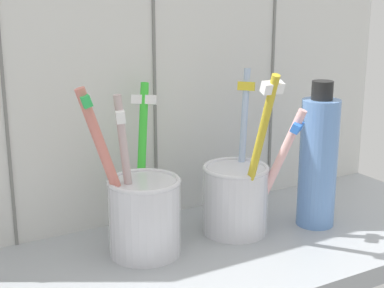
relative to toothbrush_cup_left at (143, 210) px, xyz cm
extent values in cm
cube|color=#9EA3A8|center=(5.45, -2.83, -5.51)|extent=(64.00, 22.00, 2.00)
cube|color=silver|center=(5.45, 9.17, 15.99)|extent=(64.00, 2.00, 45.00)
cube|color=gray|center=(-10.55, 8.07, 15.99)|extent=(0.30, 0.20, 45.00)
cube|color=gray|center=(5.45, 8.07, 15.99)|extent=(0.30, 0.20, 45.00)
cube|color=gray|center=(21.45, 8.07, 15.99)|extent=(0.30, 0.20, 45.00)
cylinder|color=silver|center=(0.13, -0.14, -0.75)|extent=(7.04, 7.04, 7.52)
torus|color=silver|center=(0.13, -0.14, 3.01)|extent=(7.19, 7.19, 0.50)
cylinder|color=green|center=(1.75, 3.84, 3.68)|extent=(4.13, 5.16, 15.85)
cube|color=white|center=(2.86, 5.33, 9.80)|extent=(2.60, 2.24, 1.09)
cylinder|color=#D97C6F|center=(-3.07, 0.05, 4.16)|extent=(6.18, 1.83, 16.83)
cube|color=green|center=(-5.21, 0.36, 11.34)|extent=(1.36, 2.33, 1.21)
cylinder|color=#C2ABAB|center=(-1.52, 0.01, 3.73)|extent=(2.30, 1.43, 15.75)
cube|color=white|center=(-1.99, 0.17, 9.65)|extent=(1.67, 2.70, 1.14)
cylinder|color=silver|center=(10.77, -0.14, -0.92)|extent=(6.93, 6.93, 7.18)
torus|color=silver|center=(10.77, -0.14, 2.67)|extent=(7.08, 7.08, 0.50)
cylinder|color=#A8BEDF|center=(12.85, 1.72, 4.23)|extent=(3.45, 3.39, 16.83)
cube|color=yellow|center=(13.76, 2.60, 10.70)|extent=(1.87, 1.88, 1.04)
cylinder|color=gold|center=(10.40, -4.01, 4.66)|extent=(1.54, 7.27, 17.82)
cube|color=white|center=(10.13, -6.68, 12.23)|extent=(2.15, 1.37, 1.25)
cylinder|color=beige|center=(13.77, -3.21, 2.57)|extent=(4.51, 5.32, 13.69)
cube|color=blue|center=(14.95, -4.67, 7.55)|extent=(2.46, 2.27, 1.09)
cylinder|color=#6693D5|center=(19.68, -2.51, 2.52)|extent=(4.13, 4.13, 14.07)
cylinder|color=black|center=(19.68, -2.51, 10.56)|extent=(2.27, 2.27, 2.00)
camera|label=1|loc=(-21.93, -48.14, 20.99)|focal=54.09mm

